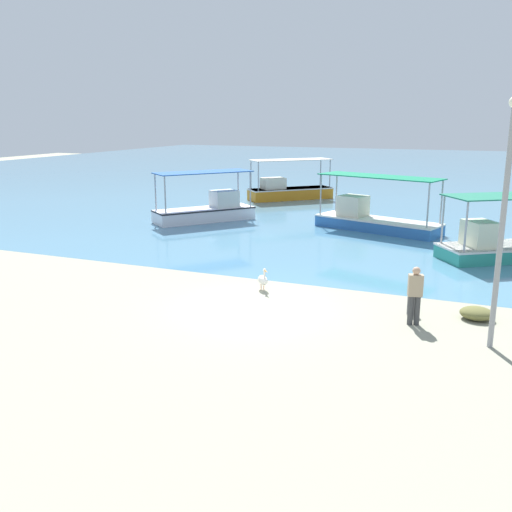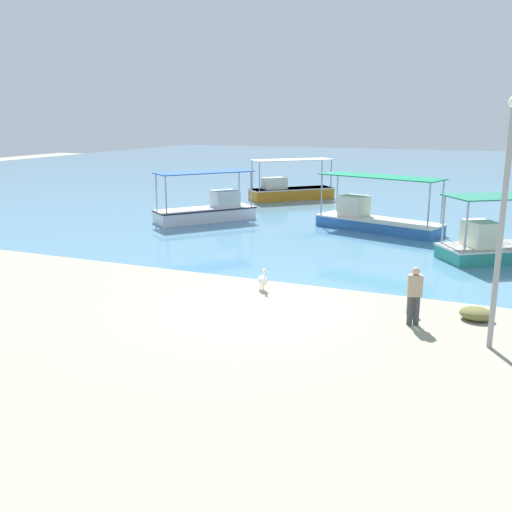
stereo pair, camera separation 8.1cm
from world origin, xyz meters
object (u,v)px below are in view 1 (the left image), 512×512
(mooring_bollard, at_px, (411,302))
(fishing_boat_near_left, at_px, (373,218))
(lamp_post, at_px, (503,213))
(fishing_boat_near_right, at_px, (500,245))
(net_pile, at_px, (477,313))
(fishing_boat_outer, at_px, (288,190))
(pelican, at_px, (263,279))
(fisherman_standing, at_px, (415,294))
(fishing_boat_far_left, at_px, (207,209))

(mooring_bollard, bearing_deg, fishing_boat_near_left, 106.07)
(lamp_post, bearing_deg, fishing_boat_near_right, 88.75)
(net_pile, bearing_deg, fishing_boat_near_right, 85.68)
(fishing_boat_near_left, relative_size, fishing_boat_outer, 1.22)
(mooring_bollard, bearing_deg, lamp_post, -38.77)
(fishing_boat_outer, relative_size, mooring_bollard, 7.81)
(pelican, bearing_deg, fishing_boat_near_right, 46.31)
(fisherman_standing, bearing_deg, mooring_bollard, 101.40)
(fishing_boat_near_right, xyz_separation_m, pelican, (-7.41, -7.76, -0.22))
(fishing_boat_near_right, bearing_deg, fishing_boat_outer, 136.10)
(lamp_post, height_order, net_pile, lamp_post)
(fishing_boat_outer, bearing_deg, net_pile, -58.22)
(lamp_post, xyz_separation_m, net_pile, (-0.39, 2.03, -3.27))
(fishing_boat_far_left, bearing_deg, fishing_boat_outer, 82.23)
(fishing_boat_outer, bearing_deg, pelican, -72.92)
(fishing_boat_near_right, relative_size, net_pile, 5.77)
(fishing_boat_near_left, height_order, fisherman_standing, fishing_boat_near_left)
(lamp_post, xyz_separation_m, mooring_bollard, (-2.21, 1.78, -3.08))
(pelican, relative_size, net_pile, 0.84)
(mooring_bollard, distance_m, fisherman_standing, 1.04)
(fishing_boat_far_left, bearing_deg, fishing_boat_near_left, 5.16)
(lamp_post, bearing_deg, fishing_boat_far_left, 137.98)
(lamp_post, relative_size, mooring_bollard, 8.70)
(pelican, xyz_separation_m, fisherman_standing, (5.16, -1.45, 0.53))
(fishing_boat_near_left, relative_size, fisherman_standing, 4.03)
(fishing_boat_far_left, bearing_deg, fishing_boat_near_right, -12.72)
(fisherman_standing, bearing_deg, fishing_boat_far_left, 135.79)
(fishing_boat_far_left, xyz_separation_m, mooring_bollard, (12.84, -11.78, -0.27))
(fishing_boat_near_left, bearing_deg, mooring_bollard, -73.93)
(fishing_boat_far_left, bearing_deg, pelican, -54.97)
(fishing_boat_far_left, relative_size, fisherman_standing, 3.28)
(net_pile, bearing_deg, fishing_boat_outer, 121.78)
(fishing_boat_far_left, xyz_separation_m, fishing_boat_near_right, (15.27, -3.45, -0.04))
(pelican, distance_m, lamp_post, 8.17)
(fishing_boat_near_left, relative_size, mooring_bollard, 9.57)
(fishing_boat_outer, relative_size, lamp_post, 0.90)
(fishing_boat_near_right, relative_size, pelican, 6.85)
(fishing_boat_outer, distance_m, net_pile, 25.26)
(mooring_bollard, height_order, fisherman_standing, fisherman_standing)
(fishing_boat_far_left, height_order, net_pile, fishing_boat_far_left)
(fisherman_standing, height_order, net_pile, fisherman_standing)
(mooring_bollard, bearing_deg, pelican, 173.42)
(fishing_boat_near_left, xyz_separation_m, net_pile, (5.45, -12.36, -0.44))
(pelican, bearing_deg, net_pile, -2.69)
(fishing_boat_near_right, height_order, fisherman_standing, fishing_boat_near_right)
(fishing_boat_near_left, xyz_separation_m, pelican, (-1.35, -12.04, -0.25))
(fishing_boat_near_left, relative_size, net_pile, 7.17)
(fishing_boat_near_left, distance_m, fisherman_standing, 14.02)
(fishing_boat_outer, bearing_deg, fishing_boat_far_left, -97.77)
(fishing_boat_outer, xyz_separation_m, lamp_post, (13.69, -23.50, 2.81))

